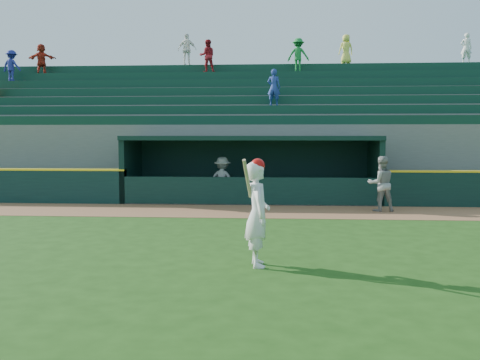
{
  "coord_description": "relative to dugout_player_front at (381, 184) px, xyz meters",
  "views": [
    {
      "loc": [
        0.99,
        -12.35,
        2.45
      ],
      "look_at": [
        0.0,
        1.6,
        1.3
      ],
      "focal_mm": 40.0,
      "sensor_mm": 36.0,
      "label": 1
    }
  ],
  "objects": [
    {
      "name": "dugout_player_inside",
      "position": [
        -5.4,
        2.02,
        -0.06
      ],
      "size": [
        1.19,
        0.84,
        1.68
      ],
      "primitive_type": "imported",
      "rotation": [
        0.0,
        0.0,
        2.93
      ],
      "color": "#9E9E99",
      "rests_on": "ground"
    },
    {
      "name": "batter_at_plate",
      "position": [
        -3.73,
        -7.64,
        0.11
      ],
      "size": [
        0.59,
        0.88,
        2.05
      ],
      "color": "white",
      "rests_on": "ground"
    },
    {
      "name": "warning_track",
      "position": [
        -4.35,
        -0.34,
        -0.9
      ],
      "size": [
        40.0,
        3.0,
        0.01
      ],
      "primitive_type": "cube",
      "color": "brown",
      "rests_on": "ground"
    },
    {
      "name": "stands",
      "position": [
        -4.35,
        7.33,
        1.5
      ],
      "size": [
        34.5,
        6.25,
        7.56
      ],
      "color": "slate",
      "rests_on": "ground"
    },
    {
      "name": "dugout",
      "position": [
        -4.35,
        2.76,
        0.46
      ],
      "size": [
        9.4,
        2.8,
        2.46
      ],
      "color": "#61615C",
      "rests_on": "ground"
    },
    {
      "name": "ground",
      "position": [
        -4.35,
        -5.24,
        -0.9
      ],
      "size": [
        120.0,
        120.0,
        0.0
      ],
      "primitive_type": "plane",
      "color": "#1D4310",
      "rests_on": "ground"
    },
    {
      "name": "dugout_player_front",
      "position": [
        0.0,
        0.0,
        0.0
      ],
      "size": [
        0.96,
        0.8,
        1.8
      ],
      "primitive_type": "imported",
      "rotation": [
        0.0,
        0.0,
        3.28
      ],
      "color": "gray",
      "rests_on": "ground"
    }
  ]
}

